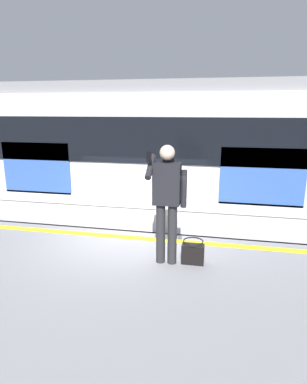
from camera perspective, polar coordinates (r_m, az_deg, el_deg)
The scene contains 8 objects.
ground_plane at distance 6.84m, azimuth -2.68°, elevation -15.75°, with size 23.95×23.95×0.00m, color #4C4742.
platform at distance 4.77m, azimuth -9.98°, elevation -22.98°, with size 14.53×4.45×1.11m, color gray.
safety_line at distance 6.08m, azimuth -3.51°, elevation -8.02°, with size 14.24×0.16×0.01m, color yellow.
track_rail_near at distance 7.89m, azimuth -0.36°, elevation -10.72°, with size 18.89×0.08×0.16m, color slate.
track_rail_far at distance 9.18m, azimuth 1.53°, elevation -6.98°, with size 18.89×0.08×0.16m, color slate.
train_carriage at distance 7.90m, azimuth 0.51°, elevation 7.28°, with size 13.15×3.08×3.82m.
passenger at distance 4.80m, azimuth 2.39°, elevation -0.52°, with size 0.57×0.55×1.83m.
handbag at distance 5.11m, azimuth 6.94°, elevation -10.54°, with size 0.34×0.31×0.38m.
Camera 1 is at (-1.50, 5.71, 3.44)m, focal length 30.35 mm.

